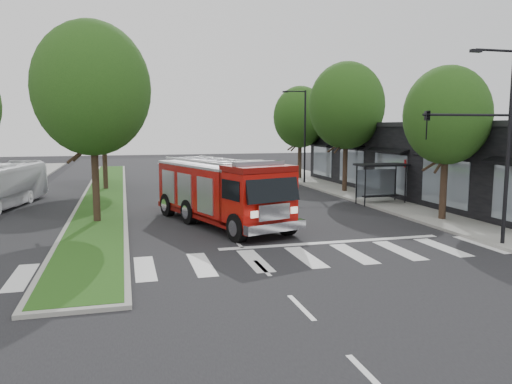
% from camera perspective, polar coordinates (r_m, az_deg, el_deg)
% --- Properties ---
extents(ground, '(140.00, 140.00, 0.00)m').
position_cam_1_polar(ground, '(21.51, -2.18, -5.82)').
color(ground, black).
rests_on(ground, ground).
extents(sidewalk_right, '(5.00, 80.00, 0.15)m').
position_cam_1_polar(sidewalk_right, '(35.23, 14.29, -0.70)').
color(sidewalk_right, gray).
rests_on(sidewalk_right, ground).
extents(median, '(3.00, 50.00, 0.15)m').
position_cam_1_polar(median, '(38.75, -16.86, -0.06)').
color(median, gray).
rests_on(median, ground).
extents(storefront_row, '(8.00, 30.00, 5.00)m').
position_cam_1_polar(storefront_row, '(37.39, 20.45, 3.26)').
color(storefront_row, black).
rests_on(storefront_row, ground).
extents(bus_shelter, '(3.20, 1.60, 2.61)m').
position_cam_1_polar(bus_shelter, '(32.77, 13.99, 2.17)').
color(bus_shelter, black).
rests_on(bus_shelter, ground).
extents(tree_right_near, '(4.40, 4.40, 8.05)m').
position_cam_1_polar(tree_right_near, '(27.60, 20.98, 8.15)').
color(tree_right_near, black).
rests_on(tree_right_near, ground).
extents(tree_right_mid, '(5.60, 5.60, 9.72)m').
position_cam_1_polar(tree_right_mid, '(38.03, 10.30, 9.68)').
color(tree_right_mid, black).
rests_on(tree_right_mid, ground).
extents(tree_right_far, '(5.00, 5.00, 8.73)m').
position_cam_1_polar(tree_right_far, '(47.25, 5.07, 8.53)').
color(tree_right_far, black).
rests_on(tree_right_far, ground).
extents(tree_median_near, '(5.80, 5.80, 10.16)m').
position_cam_1_polar(tree_median_near, '(26.53, -18.26, 11.15)').
color(tree_median_near, black).
rests_on(tree_median_near, ground).
extents(tree_median_far, '(5.60, 5.60, 9.72)m').
position_cam_1_polar(tree_median_far, '(40.48, -17.12, 9.33)').
color(tree_median_far, black).
rests_on(tree_median_far, ground).
extents(streetlight_right_near, '(4.08, 0.22, 8.00)m').
position_cam_1_polar(streetlight_right_near, '(22.09, 25.26, 6.05)').
color(streetlight_right_near, black).
rests_on(streetlight_right_near, ground).
extents(streetlight_right_far, '(2.11, 0.20, 8.00)m').
position_cam_1_polar(streetlight_right_far, '(43.10, 5.42, 6.82)').
color(streetlight_right_far, black).
rests_on(streetlight_right_far, ground).
extents(fire_engine, '(5.83, 10.32, 3.43)m').
position_cam_1_polar(fire_engine, '(25.24, -4.01, -0.05)').
color(fire_engine, '#660805').
rests_on(fire_engine, ground).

